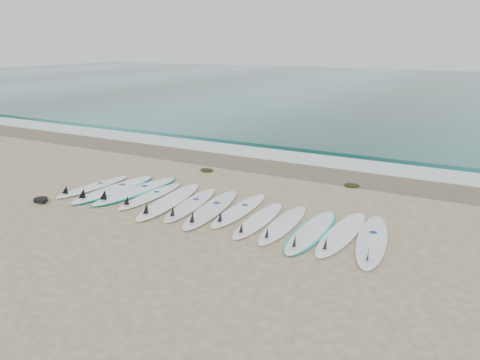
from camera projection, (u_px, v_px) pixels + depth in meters
The scene contains 21 objects.
ground at pixel (213, 210), 10.58m from camera, with size 120.00×120.00×0.00m, color tan.
ocean at pixel (428, 89), 37.81m from camera, with size 120.00×55.00×0.03m, color #21605B.
wet_sand_band at pixel (286, 169), 14.01m from camera, with size 120.00×1.80×0.01m, color brown.
foam_band at pixel (304, 158), 15.18m from camera, with size 120.00×1.40×0.04m, color silver.
wave_crest at pixel (320, 149), 16.43m from camera, with size 120.00×1.00×0.10m, color #21605B.
surfboard_0 at pixel (92, 187), 12.09m from camera, with size 0.63×2.35×0.30m.
surfboard_1 at pixel (113, 189), 11.90m from camera, with size 0.74×2.81×0.36m.
surfboard_2 at pixel (135, 191), 11.77m from camera, with size 0.91×2.89×0.36m.
surfboard_3 at pixel (149, 196), 11.36m from camera, with size 0.54×2.36×0.30m.
surfboard_4 at pixel (168, 201), 10.96m from camera, with size 1.04×2.93×0.37m.
surfboard_5 at pixel (190, 205), 10.76m from camera, with size 0.94×2.59×0.32m.
surfboard_6 at pixel (211, 209), 10.45m from camera, with size 1.01×2.83×0.36m.
surfboard_7 at pixel (239, 210), 10.39m from camera, with size 0.60×2.48×0.31m.
surfboard_8 at pixel (258, 220), 9.82m from camera, with size 0.61×2.37×0.30m.
surfboard_9 at pixel (282, 224), 9.59m from camera, with size 0.62×2.44×0.31m.
surfboard_10 at pixel (311, 231), 9.26m from camera, with size 0.67×2.56×0.32m.
surfboard_11 at pixel (341, 234), 9.12m from camera, with size 0.59×2.63×0.33m.
surfboard_12 at pixel (372, 241), 8.80m from camera, with size 1.00×2.76×0.35m.
seaweed_near at pixel (207, 170), 13.73m from camera, with size 0.41×0.32×0.08m, color black.
seaweed_far at pixel (352, 185), 12.27m from camera, with size 0.41×0.32×0.08m, color black.
leash_coil at pixel (41, 200), 11.09m from camera, with size 0.46×0.36×0.11m.
Camera 1 is at (5.37, -8.40, 3.65)m, focal length 35.00 mm.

